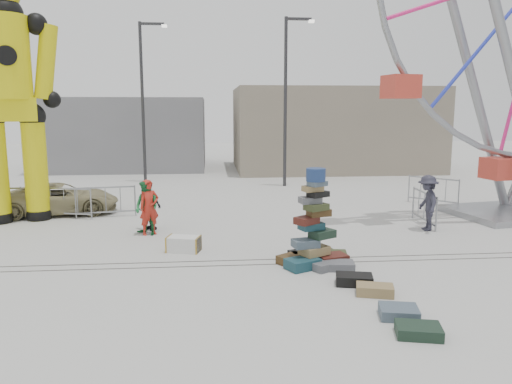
{
  "coord_description": "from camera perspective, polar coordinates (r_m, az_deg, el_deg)",
  "views": [
    {
      "loc": [
        -0.62,
        -11.04,
        3.77
      ],
      "look_at": [
        0.54,
        1.6,
        1.63
      ],
      "focal_mm": 35.0,
      "sensor_mm": 36.0,
      "label": 1
    }
  ],
  "objects": [
    {
      "name": "ground",
      "position": [
        11.68,
        -1.95,
        -9.28
      ],
      "size": [
        90.0,
        90.0,
        0.0
      ],
      "primitive_type": "plane",
      "color": "#9E9E99",
      "rests_on": "ground"
    },
    {
      "name": "track_line_near",
      "position": [
        12.25,
        -2.11,
        -8.36
      ],
      "size": [
        40.0,
        0.04,
        0.01
      ],
      "primitive_type": "cube",
      "color": "#47443F",
      "rests_on": "ground"
    },
    {
      "name": "track_line_far",
      "position": [
        12.63,
        -2.22,
        -7.8
      ],
      "size": [
        40.0,
        0.04,
        0.01
      ],
      "primitive_type": "cube",
      "color": "#47443F",
      "rests_on": "ground"
    },
    {
      "name": "building_right",
      "position": [
        31.99,
        8.61,
        7.15
      ],
      "size": [
        12.0,
        8.0,
        5.0
      ],
      "primitive_type": "cube",
      "color": "gray",
      "rests_on": "ground"
    },
    {
      "name": "building_left",
      "position": [
        33.52,
        -14.57,
        6.55
      ],
      "size": [
        10.0,
        8.0,
        4.4
      ],
      "primitive_type": "cube",
      "color": "gray",
      "rests_on": "ground"
    },
    {
      "name": "lamp_post_right",
      "position": [
        24.34,
        3.6,
        11.2
      ],
      "size": [
        1.41,
        0.25,
        8.0
      ],
      "color": "#2D2D30",
      "rests_on": "ground"
    },
    {
      "name": "lamp_post_left",
      "position": [
        26.26,
        -12.66,
        10.86
      ],
      "size": [
        1.41,
        0.25,
        8.0
      ],
      "color": "#2D2D30",
      "rests_on": "ground"
    },
    {
      "name": "suitcase_tower",
      "position": [
        12.24,
        6.55,
        -5.22
      ],
      "size": [
        1.81,
        1.58,
        2.37
      ],
      "rotation": [
        0.0,
        0.0,
        0.4
      ],
      "color": "#1B4652",
      "rests_on": "ground"
    },
    {
      "name": "crash_test_dummy",
      "position": [
        18.34,
        -26.33,
        10.22
      ],
      "size": [
        3.21,
        1.61,
        8.15
      ],
      "rotation": [
        0.0,
        0.0,
        0.34
      ],
      "color": "black",
      "rests_on": "ground"
    },
    {
      "name": "steamer_trunk",
      "position": [
        13.49,
        -8.26,
        -5.9
      ],
      "size": [
        0.96,
        0.7,
        0.4
      ],
      "primitive_type": "cube",
      "rotation": [
        0.0,
        0.0,
        -0.25
      ],
      "color": "silver",
      "rests_on": "ground"
    },
    {
      "name": "row_case_0",
      "position": [
        12.83,
        8.62,
        -7.16
      ],
      "size": [
        0.8,
        0.55,
        0.21
      ],
      "primitive_type": "cube",
      "rotation": [
        0.0,
        0.0,
        -0.16
      ],
      "color": "#384221",
      "rests_on": "ground"
    },
    {
      "name": "row_case_1",
      "position": [
        12.09,
        9.45,
        -8.28
      ],
      "size": [
        0.77,
        0.59,
        0.19
      ],
      "primitive_type": "cube",
      "rotation": [
        0.0,
        0.0,
        -0.14
      ],
      "color": "slate",
      "rests_on": "ground"
    },
    {
      "name": "row_case_2",
      "position": [
        11.14,
        11.16,
        -9.8
      ],
      "size": [
        0.87,
        0.65,
        0.23
      ],
      "primitive_type": "cube",
      "rotation": [
        0.0,
        0.0,
        -0.22
      ],
      "color": "black",
      "rests_on": "ground"
    },
    {
      "name": "row_case_3",
      "position": [
        10.65,
        13.43,
        -10.83
      ],
      "size": [
        0.83,
        0.62,
        0.21
      ],
      "primitive_type": "cube",
      "rotation": [
        0.0,
        0.0,
        -0.27
      ],
      "color": "#977D4D",
      "rests_on": "ground"
    },
    {
      "name": "row_case_4",
      "position": [
        9.7,
        16.0,
        -13.06
      ],
      "size": [
        0.79,
        0.69,
        0.2
      ],
      "primitive_type": "cube",
      "rotation": [
        0.0,
        0.0,
        -0.22
      ],
      "color": "#4D5F6E",
      "rests_on": "ground"
    },
    {
      "name": "row_case_5",
      "position": [
        9.07,
        18.09,
        -14.82
      ],
      "size": [
        0.84,
        0.68,
        0.2
      ],
      "primitive_type": "cube",
      "rotation": [
        0.0,
        0.0,
        -0.23
      ],
      "color": "#1B3123",
      "rests_on": "ground"
    },
    {
      "name": "barricade_dummy_b",
      "position": [
        18.44,
        -21.08,
        -1.16
      ],
      "size": [
        1.95,
        0.63,
        1.1
      ],
      "primitive_type": null,
      "rotation": [
        0.0,
        0.0,
        -0.27
      ],
      "color": "gray",
      "rests_on": "ground"
    },
    {
      "name": "barricade_dummy_c",
      "position": [
        18.2,
        -16.79,
        -1.06
      ],
      "size": [
        1.99,
        0.42,
        1.1
      ],
      "primitive_type": null,
      "rotation": [
        0.0,
        0.0,
        0.16
      ],
      "color": "gray",
      "rests_on": "ground"
    },
    {
      "name": "barricade_wheel_front",
      "position": [
        17.23,
        18.67,
        -1.74
      ],
      "size": [
        0.19,
        2.0,
        1.1
      ],
      "primitive_type": null,
      "rotation": [
        0.0,
        0.0,
        1.53
      ],
      "color": "gray",
      "rests_on": "ground"
    },
    {
      "name": "barricade_wheel_back",
      "position": [
        20.92,
        19.57,
        0.13
      ],
      "size": [
        1.46,
        1.51,
        1.1
      ],
      "primitive_type": null,
      "rotation": [
        0.0,
        0.0,
        -0.81
      ],
      "color": "gray",
      "rests_on": "ground"
    },
    {
      "name": "pedestrian_red",
      "position": [
        15.3,
        -12.11,
        -1.72
      ],
      "size": [
        0.73,
        0.64,
        1.67
      ],
      "primitive_type": "imported",
      "rotation": [
        0.0,
        0.0,
        0.48
      ],
      "color": "#B32619",
      "rests_on": "ground"
    },
    {
      "name": "pedestrian_green",
      "position": [
        15.32,
        -12.38,
        -1.78
      ],
      "size": [
        1.01,
        0.98,
        1.64
      ],
      "primitive_type": "imported",
      "rotation": [
        0.0,
        0.0,
        -0.68
      ],
      "color": "#1A6B33",
      "rests_on": "ground"
    },
    {
      "name": "pedestrian_black",
      "position": [
        15.87,
        -12.12,
        -1.53
      ],
      "size": [
        0.96,
        0.85,
        1.56
      ],
      "primitive_type": "imported",
      "rotation": [
        0.0,
        0.0,
        2.5
      ],
      "color": "black",
      "rests_on": "ground"
    },
    {
      "name": "pedestrian_grey",
      "position": [
        16.38,
        19.0,
        -1.18
      ],
      "size": [
        0.76,
        1.18,
        1.74
      ],
      "primitive_type": "imported",
      "rotation": [
        0.0,
        0.0,
        -1.67
      ],
      "color": "#262633",
      "rests_on": "ground"
    },
    {
      "name": "parked_suv",
      "position": [
        19.29,
        -21.47,
        -0.71
      ],
      "size": [
        4.29,
        2.55,
        1.12
      ],
      "primitive_type": "imported",
      "rotation": [
        0.0,
        0.0,
        1.75
      ],
      "color": "#968C61",
      "rests_on": "ground"
    }
  ]
}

